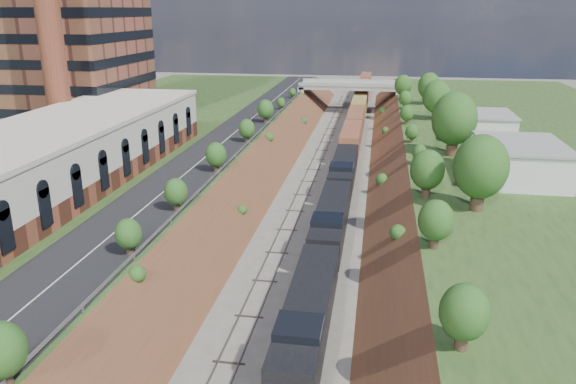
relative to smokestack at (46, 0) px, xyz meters
name	(u,v)px	position (x,y,z in m)	size (l,w,h in m)	color
platform_left	(101,162)	(3.00, 4.00, -22.50)	(44.00, 180.00, 5.00)	#2A4C1F
embankment_left	(247,185)	(25.00, 4.00, -25.00)	(7.07, 180.00, 7.07)	brown
embankment_right	(404,193)	(47.00, 4.00, -25.00)	(7.07, 180.00, 7.07)	brown
rail_left_track	(305,187)	(33.40, 4.00, -24.91)	(1.58, 180.00, 0.18)	gray
rail_right_track	(342,189)	(38.60, 4.00, -24.91)	(1.58, 180.00, 0.18)	gray
road	(215,149)	(20.50, 4.00, -19.95)	(8.00, 180.00, 0.10)	black
guardrail	(243,147)	(24.60, 3.80, -19.45)	(0.10, 171.00, 0.70)	#99999E
commercial_building	(40,162)	(8.00, -18.00, -16.49)	(14.30, 62.30, 7.00)	brown
smokestack	(46,0)	(0.00, 0.00, 0.00)	(3.20, 3.20, 40.00)	brown
overpass	(350,92)	(36.00, 66.00, -20.08)	(24.50, 8.30, 7.40)	gray
white_building_near	(520,162)	(59.50, -4.00, -18.00)	(9.00, 12.00, 4.00)	silver
white_building_far	(484,126)	(59.00, 18.00, -18.20)	(8.00, 10.00, 3.60)	silver
tree_right_large	(481,167)	(53.00, -16.00, -15.62)	(5.25, 5.25, 7.61)	#473323
tree_left_crest	(106,255)	(24.20, -36.00, -17.96)	(2.45, 2.45, 3.55)	#473323
freight_train	(355,123)	(38.60, 38.94, -22.34)	(3.12, 158.99, 4.65)	black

